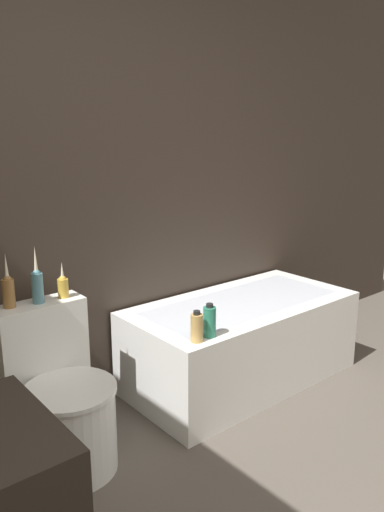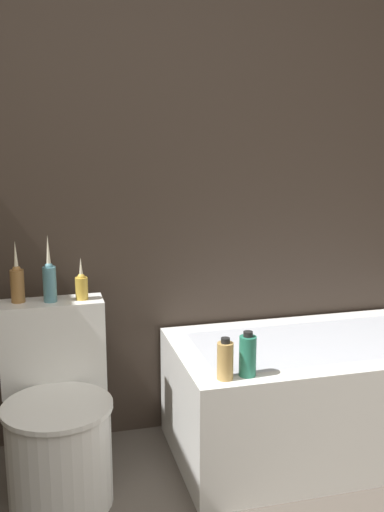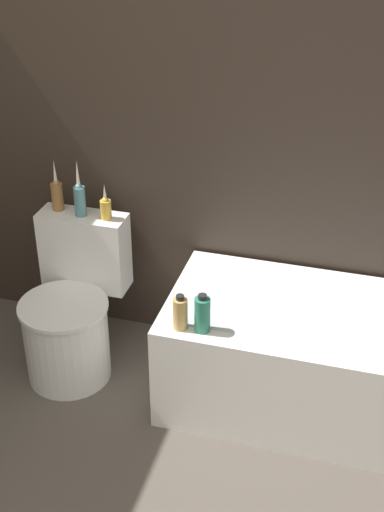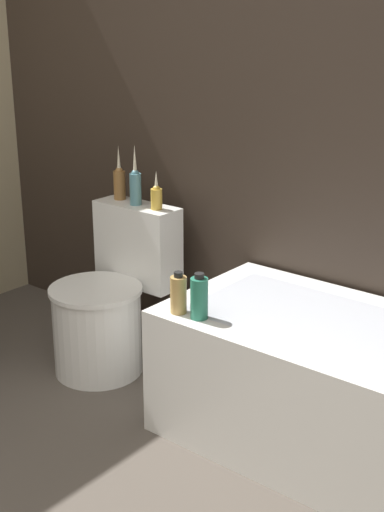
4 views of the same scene
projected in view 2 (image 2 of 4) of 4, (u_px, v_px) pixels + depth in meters
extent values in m
cube|color=#332821|center=(134.00, 163.00, 2.71)|extent=(6.40, 0.06, 2.60)
cube|color=white|center=(332.00, 394.00, 2.75)|extent=(1.46, 0.72, 0.52)
cube|color=#B7BCC6|center=(335.00, 341.00, 2.69)|extent=(1.26, 0.52, 0.01)
cylinder|color=white|center=(60.00, 456.00, 2.34)|extent=(0.41, 0.41, 0.40)
cylinder|color=white|center=(57.00, 407.00, 2.29)|extent=(0.43, 0.43, 0.02)
cube|color=white|center=(53.00, 345.00, 2.53)|extent=(0.43, 0.16, 0.39)
cylinder|color=olive|center=(17.00, 286.00, 2.47)|extent=(0.06, 0.06, 0.14)
sphere|color=olive|center=(16.00, 270.00, 2.45)|extent=(0.04, 0.04, 0.04)
cone|color=beige|center=(16.00, 255.00, 2.44)|extent=(0.02, 0.02, 0.12)
cylinder|color=teal|center=(50.00, 284.00, 2.47)|extent=(0.06, 0.06, 0.15)
sphere|color=teal|center=(49.00, 267.00, 2.46)|extent=(0.04, 0.04, 0.04)
cone|color=beige|center=(48.00, 251.00, 2.44)|extent=(0.02, 0.02, 0.13)
cylinder|color=gold|center=(82.00, 288.00, 2.51)|extent=(0.05, 0.05, 0.09)
sphere|color=gold|center=(81.00, 277.00, 2.50)|extent=(0.03, 0.03, 0.03)
cone|color=beige|center=(81.00, 268.00, 2.49)|extent=(0.02, 0.02, 0.09)
cylinder|color=tan|center=(225.00, 361.00, 2.26)|extent=(0.06, 0.06, 0.14)
cylinder|color=black|center=(225.00, 340.00, 2.25)|extent=(0.03, 0.03, 0.02)
cylinder|color=#267259|center=(248.00, 356.00, 2.29)|extent=(0.07, 0.07, 0.16)
cylinder|color=black|center=(248.00, 334.00, 2.27)|extent=(0.04, 0.04, 0.02)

